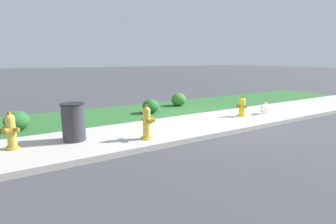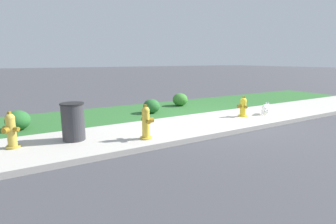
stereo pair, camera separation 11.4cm
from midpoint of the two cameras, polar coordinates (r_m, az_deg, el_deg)
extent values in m
plane|color=#424247|center=(7.95, 10.25, -1.90)|extent=(120.00, 120.00, 0.00)
cube|color=#BCB7AD|center=(7.95, 10.25, -1.86)|extent=(18.00, 2.30, 0.01)
cube|color=#2D662D|center=(9.95, 0.45, 0.95)|extent=(18.00, 2.79, 0.01)
cube|color=#BCB7AD|center=(7.10, 16.89, -3.31)|extent=(18.00, 0.16, 0.12)
cylinder|color=gold|center=(6.28, -31.09, -6.70)|extent=(0.28, 0.28, 0.05)
cylinder|color=gold|center=(6.20, -31.39, -3.88)|extent=(0.18, 0.18, 0.59)
sphere|color=gold|center=(6.14, -31.67, -1.23)|extent=(0.19, 0.19, 0.19)
cube|color=olive|center=(6.12, -31.77, -0.22)|extent=(0.08, 0.08, 0.06)
cylinder|color=olive|center=(6.10, -30.53, -3.35)|extent=(0.13, 0.13, 0.09)
cylinder|color=olive|center=(6.28, -32.35, -3.15)|extent=(0.13, 0.13, 0.09)
cylinder|color=olive|center=(6.09, -32.34, -3.55)|extent=(0.16, 0.16, 0.12)
cylinder|color=yellow|center=(8.75, 15.39, -0.75)|extent=(0.29, 0.29, 0.05)
cylinder|color=yellow|center=(8.70, 15.47, 0.90)|extent=(0.19, 0.19, 0.46)
sphere|color=yellow|center=(8.67, 15.55, 2.41)|extent=(0.20, 0.20, 0.20)
cube|color=olive|center=(8.65, 15.59, 3.16)|extent=(0.07, 0.07, 0.06)
cylinder|color=olive|center=(8.58, 15.99, 1.11)|extent=(0.11, 0.11, 0.09)
cylinder|color=olive|center=(8.81, 15.01, 1.42)|extent=(0.11, 0.11, 0.09)
cylinder|color=olive|center=(8.62, 14.69, 1.22)|extent=(0.13, 0.14, 0.12)
cylinder|color=gold|center=(6.07, -5.16, -5.65)|extent=(0.27, 0.27, 0.05)
cylinder|color=gold|center=(5.98, -5.22, -2.60)|extent=(0.17, 0.17, 0.62)
sphere|color=gold|center=(5.92, -5.27, 0.29)|extent=(0.18, 0.18, 0.18)
cube|color=olive|center=(5.90, -5.29, 1.32)|extent=(0.06, 0.06, 0.06)
cylinder|color=olive|center=(6.08, -5.77, -1.67)|extent=(0.09, 0.09, 0.09)
cylinder|color=olive|center=(5.85, -4.67, -2.17)|extent=(0.09, 0.09, 0.09)
cylinder|color=olive|center=(6.03, -4.06, -1.76)|extent=(0.10, 0.12, 0.12)
ellipsoid|color=white|center=(9.25, 19.80, 1.07)|extent=(0.41, 0.31, 0.18)
sphere|color=white|center=(9.45, 20.18, 1.44)|extent=(0.14, 0.14, 0.14)
sphere|color=black|center=(9.52, 20.28, 1.45)|extent=(0.03, 0.03, 0.03)
cone|color=white|center=(9.46, 20.00, 2.02)|extent=(0.06, 0.06, 0.06)
cone|color=white|center=(9.44, 20.45, 1.97)|extent=(0.06, 0.06, 0.06)
cylinder|color=white|center=(9.40, 19.64, 0.17)|extent=(0.05, 0.05, 0.17)
cylinder|color=white|center=(9.38, 20.21, 0.11)|extent=(0.05, 0.05, 0.17)
cylinder|color=white|center=(9.18, 19.24, -0.06)|extent=(0.05, 0.05, 0.17)
cylinder|color=white|center=(9.15, 19.82, -0.13)|extent=(0.05, 0.05, 0.17)
cylinder|color=white|center=(9.05, 19.48, 1.21)|extent=(0.04, 0.04, 0.10)
cylinder|color=#333338|center=(6.22, -20.36, -2.24)|extent=(0.49, 0.49, 0.82)
cylinder|color=black|center=(6.14, -20.63, 1.64)|extent=(0.52, 0.52, 0.03)
ellipsoid|color=#3D7F33|center=(10.36, 2.04, 2.74)|extent=(0.59, 0.59, 0.50)
ellipsoid|color=#28662D|center=(8.93, -4.16, 1.27)|extent=(0.56, 0.56, 0.48)
ellipsoid|color=#28662D|center=(7.77, -30.44, -1.68)|extent=(0.60, 0.60, 0.51)
camera|label=1|loc=(0.06, -90.46, -0.09)|focal=28.00mm
camera|label=2|loc=(0.06, 89.54, 0.09)|focal=28.00mm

